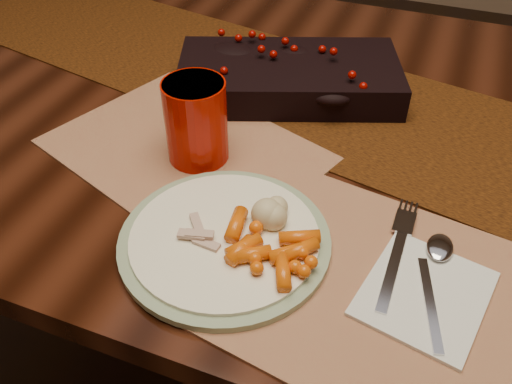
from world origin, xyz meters
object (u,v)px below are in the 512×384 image
at_px(turkey_shreds, 202,232).
at_px(dinner_plate, 225,239).
at_px(centerpiece, 289,72).
at_px(placemat_main, 401,300).
at_px(mashed_potatoes, 266,201).
at_px(dining_table, 318,268).
at_px(baby_carrots, 265,241).
at_px(napkin, 425,293).
at_px(red_cup, 196,121).

bearing_deg(turkey_shreds, dinner_plate, 25.71).
height_order(centerpiece, placemat_main, centerpiece).
relative_size(centerpiece, dinner_plate, 1.42).
bearing_deg(mashed_potatoes, dinner_plate, -120.88).
bearing_deg(turkey_shreds, centerpiece, 92.68).
height_order(dining_table, baby_carrots, baby_carrots).
height_order(centerpiece, dinner_plate, centerpiece).
bearing_deg(centerpiece, dining_table, -29.12).
height_order(placemat_main, dinner_plate, dinner_plate).
bearing_deg(napkin, red_cup, 169.75).
height_order(dining_table, turkey_shreds, turkey_shreds).
bearing_deg(mashed_potatoes, placemat_main, -18.83).
xyz_separation_m(placemat_main, red_cup, (-0.34, 0.16, 0.06)).
relative_size(dining_table, turkey_shreds, 26.72).
bearing_deg(mashed_potatoes, baby_carrots, -71.05).
distance_m(turkey_shreds, red_cup, 0.19).
distance_m(placemat_main, baby_carrots, 0.17).
xyz_separation_m(dinner_plate, baby_carrots, (0.05, 0.00, 0.02)).
xyz_separation_m(dinner_plate, turkey_shreds, (-0.03, -0.01, 0.02)).
xyz_separation_m(dining_table, placemat_main, (0.17, -0.33, 0.38)).
bearing_deg(dinner_plate, dining_table, 79.76).
bearing_deg(dining_table, baby_carrots, -90.79).
distance_m(centerpiece, mashed_potatoes, 0.34).
relative_size(dining_table, napkin, 11.74).
bearing_deg(placemat_main, turkey_shreds, -169.54).
height_order(centerpiece, mashed_potatoes, centerpiece).
relative_size(dining_table, centerpiece, 4.69).
bearing_deg(dining_table, dinner_plate, -100.24).
distance_m(mashed_potatoes, turkey_shreds, 0.09).
relative_size(dining_table, baby_carrots, 16.59).
height_order(baby_carrots, napkin, baby_carrots).
bearing_deg(dinner_plate, placemat_main, -1.72).
xyz_separation_m(centerpiece, turkey_shreds, (0.02, -0.40, -0.01)).
relative_size(turkey_shreds, napkin, 0.44).
xyz_separation_m(mashed_potatoes, napkin, (0.22, -0.05, -0.03)).
bearing_deg(mashed_potatoes, dining_table, 84.83).
bearing_deg(centerpiece, dinner_plate, -83.52).
distance_m(dinner_plate, napkin, 0.25).
distance_m(dinner_plate, red_cup, 0.20).
relative_size(placemat_main, napkin, 2.85).
bearing_deg(dinner_plate, mashed_potatoes, 59.12).
relative_size(centerpiece, placemat_main, 0.88).
bearing_deg(baby_carrots, turkey_shreds, -171.12).
bearing_deg(dining_table, placemat_main, -63.57).
distance_m(mashed_potatoes, red_cup, 0.18).
distance_m(centerpiece, baby_carrots, 0.40).
distance_m(turkey_shreds, napkin, 0.28).
distance_m(centerpiece, turkey_shreds, 0.40).
bearing_deg(mashed_potatoes, napkin, -13.05).
height_order(baby_carrots, turkey_shreds, baby_carrots).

